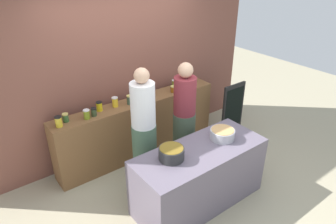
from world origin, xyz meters
name	(u,v)px	position (x,y,z in m)	size (l,w,h in m)	color
ground	(183,188)	(0.00, 0.00, 0.00)	(12.00, 12.00, 0.00)	tan
storefront_wall	(124,58)	(0.00, 1.45, 1.50)	(4.80, 0.12, 3.00)	brown
display_shelf	(139,127)	(0.00, 1.10, 0.46)	(2.70, 0.36, 0.93)	brown
prep_table	(199,176)	(0.00, -0.30, 0.40)	(1.70, 0.70, 0.81)	slate
preserve_jar_0	(59,122)	(-1.21, 1.06, 1.00)	(0.09, 0.09, 0.15)	gold
preserve_jar_1	(66,118)	(-1.10, 1.13, 0.99)	(0.08, 0.08, 0.12)	#325A2D
preserve_jar_2	(87,114)	(-0.84, 1.04, 0.99)	(0.09, 0.09, 0.13)	olive
preserve_jar_3	(94,112)	(-0.73, 1.06, 0.99)	(0.08, 0.08, 0.12)	#35462A
preserve_jar_4	(99,106)	(-0.60, 1.15, 1.00)	(0.09, 0.09, 0.14)	gold
preserve_jar_5	(115,102)	(-0.36, 1.14, 1.00)	(0.09, 0.09, 0.14)	yellow
preserve_jar_6	(129,100)	(-0.16, 1.08, 1.00)	(0.08, 0.08, 0.14)	#394F3A
preserve_jar_7	(145,95)	(0.13, 1.09, 0.99)	(0.09, 0.09, 0.13)	#214531
preserve_jar_8	(152,93)	(0.27, 1.12, 0.99)	(0.09, 0.09, 0.11)	#3B4B2E
preserve_jar_9	(173,89)	(0.63, 1.04, 0.98)	(0.09, 0.09, 0.10)	#945014
preserve_jar_10	(174,84)	(0.75, 1.17, 1.00)	(0.08, 0.08, 0.13)	olive
preserve_jar_11	(183,84)	(0.87, 1.07, 0.99)	(0.07, 0.07, 0.13)	yellow
cooking_pot_left	(171,153)	(-0.39, -0.23, 0.88)	(0.30, 0.30, 0.15)	#2D2D2D
cooking_pot_center	(222,134)	(0.39, -0.27, 0.87)	(0.31, 0.31, 0.13)	#B7B7BC
cook_with_tongs	(144,136)	(-0.36, 0.40, 0.79)	(0.33, 0.33, 1.72)	#47654E
cook_in_cap	(184,122)	(0.36, 0.43, 0.75)	(0.33, 0.33, 1.63)	#465945
chalkboard_sign	(233,109)	(1.63, 0.62, 0.48)	(0.48, 0.05, 0.94)	black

